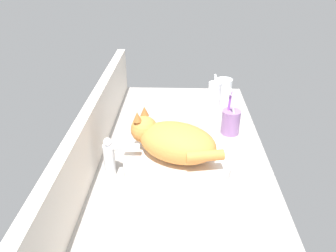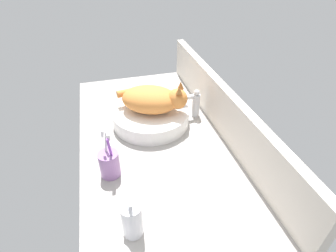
{
  "view_description": "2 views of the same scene",
  "coord_description": "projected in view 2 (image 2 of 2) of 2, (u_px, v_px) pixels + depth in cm",
  "views": [
    {
      "loc": [
        -98.48,
        0.59,
        65.74
      ],
      "look_at": [
        4.28,
        4.18,
        8.77
      ],
      "focal_mm": 35.0,
      "sensor_mm": 36.0,
      "label": 1
    },
    {
      "loc": [
        84.81,
        -17.51,
        70.11
      ],
      "look_at": [
        4.63,
        4.16,
        9.21
      ],
      "focal_mm": 28.0,
      "sensor_mm": 36.0,
      "label": 2
    }
  ],
  "objects": [
    {
      "name": "ground_plane",
      "position": [
        156.0,
        142.0,
        1.12
      ],
      "size": [
        122.91,
        62.36,
        4.0
      ],
      "primitive_type": "cube",
      "color": "#9E9993"
    },
    {
      "name": "cat",
      "position": [
        153.0,
        99.0,
        1.13
      ],
      "size": [
        26.02,
        30.08,
        14.0
      ],
      "color": "orange",
      "rests_on": "sink_basin"
    },
    {
      "name": "sink_basin",
      "position": [
        151.0,
        116.0,
        1.19
      ],
      "size": [
        34.39,
        34.39,
        6.76
      ],
      "primitive_type": "cylinder",
      "color": "white",
      "rests_on": "ground_plane"
    },
    {
      "name": "backsplash_panel",
      "position": [
        222.0,
        109.0,
        1.11
      ],
      "size": [
        122.91,
        3.6,
        20.31
      ],
      "primitive_type": "cube",
      "color": "silver",
      "rests_on": "ground_plane"
    },
    {
      "name": "soap_dispenser",
      "position": [
        132.0,
        220.0,
        0.73
      ],
      "size": [
        5.9,
        5.9,
        14.82
      ],
      "color": "silver",
      "rests_on": "ground_plane"
    },
    {
      "name": "toothbrush_cup",
      "position": [
        109.0,
        163.0,
        0.92
      ],
      "size": [
        7.17,
        7.17,
        18.68
      ],
      "color": "#996BA8",
      "rests_on": "ground_plane"
    },
    {
      "name": "faucet",
      "position": [
        194.0,
        102.0,
        1.21
      ],
      "size": [
        3.6,
        11.82,
        13.6
      ],
      "color": "silver",
      "rests_on": "ground_plane"
    }
  ]
}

